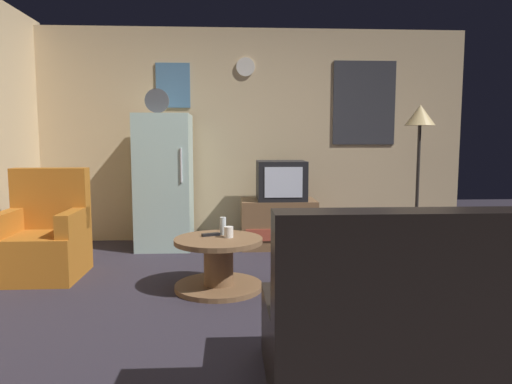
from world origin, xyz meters
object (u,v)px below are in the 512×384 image
Objects in this scene: tv_stand at (278,223)px; mug_ceramic_white at (229,232)px; fridge at (164,181)px; armchair at (44,239)px; book_stack at (331,244)px; couch at (441,326)px; remote_control at (211,235)px; crt_tv at (281,180)px; standing_lamp at (420,127)px; coffee_table at (219,264)px; wine_glass at (223,226)px.

mug_ceramic_white is (-0.56, -1.48, 0.20)m from tv_stand.
fridge reaches higher than armchair.
armchair reaches higher than book_stack.
couch is at bearing -60.60° from fridge.
crt_tv is at bearing 40.85° from remote_control.
fridge is 1.04× the size of couch.
standing_lamp reaches higher than remote_control.
book_stack is at bearing 23.91° from remote_control.
standing_lamp is 2.21× the size of coffee_table.
fridge is 19.67× the size of mug_ceramic_white.
coffee_table is 3.44× the size of book_stack.
standing_lamp is (2.76, -0.34, 0.60)m from fridge.
fridge is 11.80× the size of wine_glass.
crt_tv reaches higher than wine_glass.
armchair is (-1.50, 0.36, -0.10)m from remote_control.
fridge is 1.84× the size of armchair.
coffee_table is (-0.64, -1.50, -0.06)m from tv_stand.
remote_control is at bearing -117.77° from crt_tv.
standing_lamp is at bearing 5.19° from remote_control.
crt_tv is 1.73m from coffee_table.
standing_lamp reaches higher than mug_ceramic_white.
fridge reaches higher than wine_glass.
remote_control is at bearing -116.78° from tv_stand.
couch reaches higher than mug_ceramic_white.
crt_tv reaches higher than coffee_table.
coffee_table is 0.75× the size of armchair.
wine_glass is 0.72× the size of book_stack.
fridge is 1.57m from wine_glass.
tv_stand is 1.59m from mug_ceramic_white.
armchair is (-3.69, -0.73, -1.02)m from standing_lamp.
coffee_table is 1.89m from book_stack.
wine_glass is (-0.61, -1.37, 0.23)m from tv_stand.
remote_control is 0.72× the size of book_stack.
mug_ceramic_white is at bearing -110.73° from tv_stand.
standing_lamp is 2.62m from remote_control.
mug_ceramic_white is 1.86m from book_stack.
couch is 3.03m from book_stack.
coffee_table is 1.96m from couch.
armchair reaches higher than coffee_table.
wine_glass is at bearing 74.73° from coffee_table.
mug_ceramic_white is at bearing 122.70° from couch.
mug_ceramic_white reaches higher than book_stack.
tv_stand is 1.58m from remote_control.
mug_ceramic_white is at bearing 15.27° from coffee_table.
armchair is 3.39m from couch.
tv_stand is 0.53× the size of standing_lamp.
standing_lamp is at bearing 11.19° from armchair.
fridge is 8.46× the size of book_stack.
standing_lamp reaches higher than armchair.
crt_tv is at bearing 168.05° from standing_lamp.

